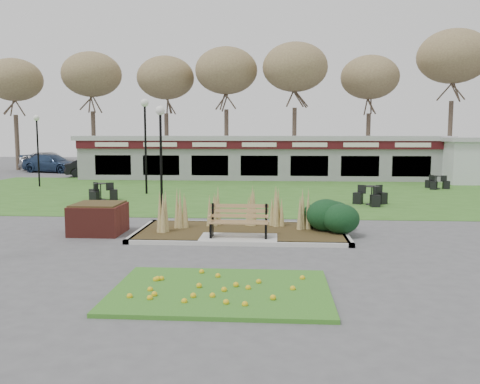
# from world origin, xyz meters

# --- Properties ---
(ground) EXTENTS (100.00, 100.00, 0.00)m
(ground) POSITION_xyz_m (0.00, 0.00, 0.00)
(ground) COLOR #515154
(ground) RESTS_ON ground
(lawn) EXTENTS (34.00, 16.00, 0.02)m
(lawn) POSITION_xyz_m (0.00, 12.00, 0.01)
(lawn) COLOR #346620
(lawn) RESTS_ON ground
(flower_bed) EXTENTS (4.20, 3.00, 0.16)m
(flower_bed) POSITION_xyz_m (0.00, -4.60, 0.07)
(flower_bed) COLOR #316D1F
(flower_bed) RESTS_ON ground
(planting_bed) EXTENTS (6.75, 3.40, 1.27)m
(planting_bed) POSITION_xyz_m (1.27, 1.35, 0.37)
(planting_bed) COLOR #362B15
(planting_bed) RESTS_ON ground
(park_bench) EXTENTS (1.70, 0.66, 0.93)m
(park_bench) POSITION_xyz_m (0.00, 0.25, 0.59)
(park_bench) COLOR olive
(park_bench) RESTS_ON ground
(brick_planter) EXTENTS (1.50, 1.50, 0.95)m
(brick_planter) POSITION_xyz_m (-4.40, 1.00, 0.48)
(brick_planter) COLOR maroon
(brick_planter) RESTS_ON ground
(food_pavilion) EXTENTS (24.60, 3.40, 2.90)m
(food_pavilion) POSITION_xyz_m (0.00, 19.96, 1.48)
(food_pavilion) COLOR gray
(food_pavilion) RESTS_ON ground
(service_hut) EXTENTS (4.40, 3.40, 2.83)m
(service_hut) POSITION_xyz_m (13.50, 18.00, 1.45)
(service_hut) COLOR silver
(service_hut) RESTS_ON ground
(tree_backdrop) EXTENTS (47.24, 5.24, 10.36)m
(tree_backdrop) POSITION_xyz_m (0.00, 28.00, 8.36)
(tree_backdrop) COLOR #47382B
(tree_backdrop) RESTS_ON ground
(lamp_post_mid_left) EXTENTS (0.40, 0.40, 4.79)m
(lamp_post_mid_left) POSITION_xyz_m (-5.51, 11.18, 3.49)
(lamp_post_mid_left) COLOR black
(lamp_post_mid_left) RESTS_ON ground
(lamp_post_mid_right) EXTENTS (0.34, 0.34, 4.07)m
(lamp_post_mid_right) POSITION_xyz_m (-3.16, 4.28, 2.97)
(lamp_post_mid_right) COLOR black
(lamp_post_mid_right) RESTS_ON ground
(lamp_post_far_left) EXTENTS (0.34, 0.34, 4.12)m
(lamp_post_far_left) POSITION_xyz_m (-12.55, 14.16, 3.00)
(lamp_post_far_left) COLOR black
(lamp_post_far_left) RESTS_ON ground
(bistro_set_a) EXTENTS (1.46, 1.38, 0.78)m
(bistro_set_a) POSITION_xyz_m (-6.95, 8.50, 0.28)
(bistro_set_a) COLOR black
(bistro_set_a) RESTS_ON ground
(bistro_set_b) EXTENTS (1.53, 1.37, 0.81)m
(bistro_set_b) POSITION_xyz_m (5.17, 7.87, 0.29)
(bistro_set_b) COLOR black
(bistro_set_b) RESTS_ON ground
(bistro_set_d) EXTENTS (1.20, 1.36, 0.72)m
(bistro_set_d) POSITION_xyz_m (9.94, 14.52, 0.26)
(bistro_set_d) COLOR black
(bistro_set_d) RESTS_ON ground
(car_silver) EXTENTS (5.03, 2.76, 1.62)m
(car_silver) POSITION_xyz_m (-17.72, 27.00, 0.81)
(car_silver) COLOR #A3A2A7
(car_silver) RESTS_ON ground
(car_black) EXTENTS (4.23, 2.13, 1.33)m
(car_black) POSITION_xyz_m (-11.70, 21.00, 0.67)
(car_black) COLOR black
(car_black) RESTS_ON ground
(car_blue) EXTENTS (5.22, 3.20, 1.41)m
(car_blue) POSITION_xyz_m (-16.54, 24.76, 0.71)
(car_blue) COLOR navy
(car_blue) RESTS_ON ground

